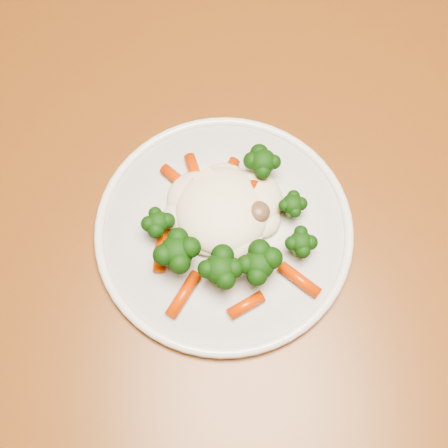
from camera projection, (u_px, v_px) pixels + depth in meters
The scene contains 3 objects.
dining_table at pixel (229, 235), 0.69m from camera, with size 1.39×1.14×0.75m.
plate at pixel (224, 229), 0.58m from camera, with size 0.27×0.27×0.01m, color silver.
meal at pixel (226, 223), 0.56m from camera, with size 0.17×0.18×0.05m.
Camera 1 is at (-0.21, 0.02, 1.29)m, focal length 45.00 mm.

